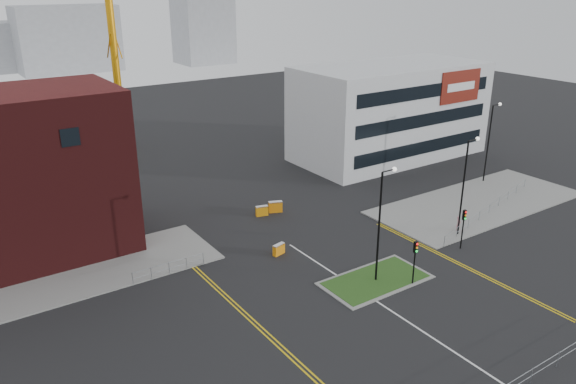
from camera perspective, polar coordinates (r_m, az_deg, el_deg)
name	(u,v)px	position (r m, az deg, el deg)	size (l,w,h in m)	color
ground	(436,340)	(39.27, 14.80, -14.34)	(200.00, 200.00, 0.00)	black
pavement_left	(40,285)	(47.88, -23.91, -8.63)	(28.00, 8.00, 0.12)	slate
pavement_right	(478,203)	(62.44, 18.74, -1.03)	(24.00, 10.00, 0.12)	slate
island_kerb	(376,280)	(45.07, 8.89, -8.84)	(8.60, 4.60, 0.08)	slate
grass_island	(376,280)	(45.06, 8.89, -8.82)	(8.00, 4.00, 0.12)	#204517
office_block	(390,111)	(74.94, 10.31, 8.09)	(25.00, 12.20, 12.00)	silver
streetlamp_island	(382,217)	(42.82, 9.50, -2.49)	(1.46, 0.36, 9.18)	black
streetlamp_right_near	(466,179)	(52.50, 17.60, 1.24)	(1.46, 0.36, 9.18)	black
streetlamp_right_far	(490,136)	(67.88, 19.86, 5.33)	(1.46, 0.36, 9.18)	black
traffic_light_island	(415,255)	(43.93, 12.79, -6.22)	(0.28, 0.33, 3.65)	black
traffic_light_right	(464,222)	(50.72, 17.42, -2.90)	(0.28, 0.33, 3.65)	black
railing_front	(518,381)	(36.09, 22.33, -17.36)	(24.05, 0.05, 1.10)	gray
railing_left	(169,266)	(46.04, -12.00, -7.39)	(6.05, 0.05, 1.10)	gray
railing_right	(490,207)	(59.69, 19.81, -1.43)	(19.05, 5.05, 1.10)	gray
centre_line	(414,325)	(40.33, 12.64, -13.09)	(0.15, 30.00, 0.01)	silver
yellow_left_a	(241,313)	(40.84, -4.80, -12.12)	(0.12, 24.00, 0.01)	gold
yellow_left_b	(245,311)	(40.96, -4.43, -12.00)	(0.12, 24.00, 0.01)	gold
yellow_right_a	(459,265)	(48.90, 17.03, -7.10)	(0.12, 20.00, 0.01)	gold
yellow_right_b	(462,264)	(49.12, 17.25, -7.00)	(0.12, 20.00, 0.01)	gold
skyline_b	(67,39)	(154.86, -21.50, 14.26)	(24.00, 12.00, 16.00)	gray
skyline_c	(202,10)	(161.47, -8.70, 17.78)	(14.00, 12.00, 28.00)	gray
pedestrian	(458,224)	(54.70, 16.93, -3.13)	(0.56, 0.37, 1.54)	#CC848F
barrier_left	(279,249)	(48.25, -0.94, -5.80)	(1.22, 0.65, 0.98)	orange
barrier_mid	(275,206)	(56.71, -1.29, -1.46)	(1.45, 0.94, 1.16)	orange
barrier_right	(262,210)	(55.95, -2.67, -1.88)	(1.29, 0.72, 1.03)	orange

